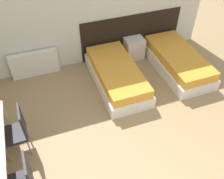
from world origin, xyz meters
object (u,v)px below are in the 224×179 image
object	(u,v)px
nightstand	(134,48)
chair_near_laptop	(17,130)
bed_near_window	(117,76)
bed_near_door	(177,61)

from	to	relation	value
nightstand	chair_near_laptop	bearing A→B (deg)	-147.41
bed_near_window	bed_near_door	xyz separation A→B (m)	(1.47, 0.00, 0.00)
bed_near_door	nightstand	world-z (taller)	nightstand
bed_near_door	nightstand	size ratio (longest dim) A/B	3.77
chair_near_laptop	bed_near_door	bearing A→B (deg)	14.95
bed_near_door	chair_near_laptop	xyz separation A→B (m)	(-3.53, -1.01, 0.27)
chair_near_laptop	bed_near_window	bearing A→B (deg)	25.13
bed_near_window	bed_near_door	world-z (taller)	same
bed_near_door	nightstand	xyz separation A→B (m)	(-0.74, 0.78, 0.03)
bed_near_window	chair_near_laptop	distance (m)	2.31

